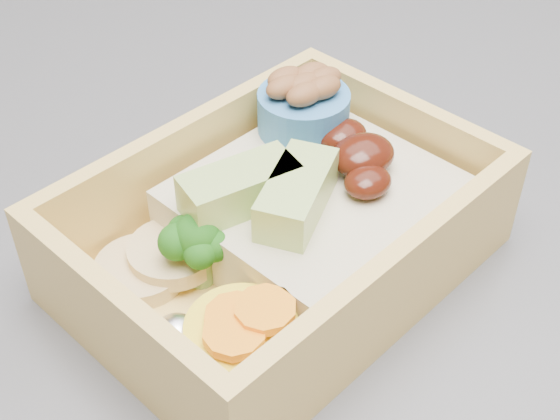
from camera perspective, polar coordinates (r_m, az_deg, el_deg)
bento_box at (r=0.39m, az=0.42°, el=-0.87°), size 0.23×0.18×0.07m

